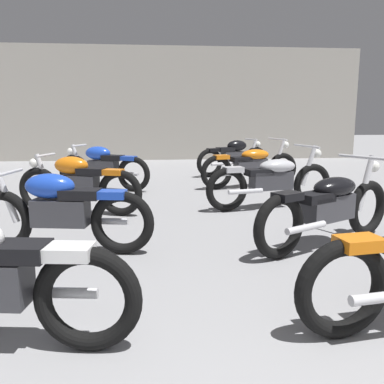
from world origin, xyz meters
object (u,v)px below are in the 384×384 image
Objects in this scene: motorcycle_right_row_2 at (329,206)px; motorcycle_right_row_3 at (272,179)px; motorcycle_right_row_4 at (251,165)px; motorcycle_left_row_2 at (60,210)px; motorcycle_right_row_5 at (234,156)px; motorcycle_left_row_4 at (103,166)px; motorcycle_left_row_3 at (78,183)px.

motorcycle_right_row_3 is at bearing 91.88° from motorcycle_right_row_2.
motorcycle_left_row_2 is at bearing -127.91° from motorcycle_right_row_4.
motorcycle_right_row_5 is at bearing 88.05° from motorcycle_right_row_3.
motorcycle_left_row_4 is at bearing 145.62° from motorcycle_right_row_3.
motorcycle_left_row_4 is at bearing 89.59° from motorcycle_left_row_2.
motorcycle_right_row_3 is at bearing 1.36° from motorcycle_left_row_3.
motorcycle_right_row_4 is (3.09, 2.00, -0.01)m from motorcycle_left_row_3.
motorcycle_right_row_5 is at bearing 61.80° from motorcycle_left_row_2.
motorcycle_left_row_3 is 1.01× the size of motorcycle_right_row_5.
motorcycle_right_row_2 is (2.90, -0.06, -0.01)m from motorcycle_left_row_2.
motorcycle_left_row_3 is at bearing -129.71° from motorcycle_right_row_5.
motorcycle_left_row_2 is at bearing -86.38° from motorcycle_left_row_3.
motorcycle_left_row_2 is 1.06× the size of motorcycle_left_row_4.
motorcycle_right_row_4 reaches higher than motorcycle_right_row_5.
motorcycle_right_row_5 is at bearing 90.61° from motorcycle_right_row_4.
motorcycle_left_row_3 is 0.90× the size of motorcycle_right_row_4.
motorcycle_left_row_2 and motorcycle_left_row_3 have the same top height.
motorcycle_right_row_2 is at bearing -1.09° from motorcycle_left_row_2.
motorcycle_right_row_4 is 1.70m from motorcycle_right_row_5.
motorcycle_left_row_3 is at bearing 93.62° from motorcycle_left_row_2.
motorcycle_left_row_2 is 1.00× the size of motorcycle_right_row_2.
motorcycle_right_row_4 is 1.13× the size of motorcycle_right_row_5.
motorcycle_left_row_4 and motorcycle_right_row_5 have the same top height.
motorcycle_left_row_2 is 3.81m from motorcycle_left_row_4.
motorcycle_left_row_3 is at bearing 148.15° from motorcycle_right_row_2.
motorcycle_right_row_3 and motorcycle_right_row_4 have the same top height.
motorcycle_right_row_2 reaches higher than motorcycle_right_row_5.
motorcycle_left_row_2 is at bearing -146.34° from motorcycle_right_row_3.
motorcycle_right_row_5 is (0.06, 5.57, 0.01)m from motorcycle_right_row_2.
motorcycle_right_row_3 reaches higher than motorcycle_left_row_2.
motorcycle_right_row_2 reaches higher than motorcycle_left_row_3.
motorcycle_left_row_4 is 2.95m from motorcycle_right_row_4.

